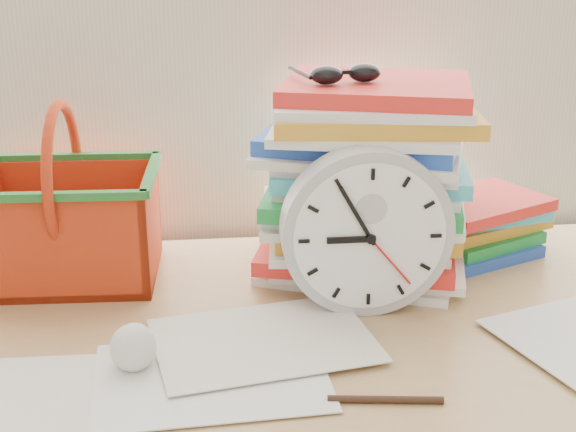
{
  "coord_description": "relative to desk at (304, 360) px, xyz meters",
  "views": [
    {
      "loc": [
        -0.15,
        0.5,
        1.33
      ],
      "look_at": [
        -0.03,
        1.6,
        0.92
      ],
      "focal_mm": 50.0,
      "sensor_mm": 36.0,
      "label": 1
    }
  ],
  "objects": [
    {
      "name": "desk",
      "position": [
        0.0,
        0.0,
        0.0
      ],
      "size": [
        1.4,
        0.7,
        0.75
      ],
      "color": "tan",
      "rests_on": "ground"
    },
    {
      "name": "paper_stack",
      "position": [
        0.13,
        0.17,
        0.24
      ],
      "size": [
        0.41,
        0.36,
        0.34
      ],
      "primitive_type": null,
      "rotation": [
        0.0,
        0.0,
        -0.24
      ],
      "color": "white",
      "rests_on": "desk"
    },
    {
      "name": "clock",
      "position": [
        0.1,
        0.02,
        0.21
      ],
      "size": [
        0.26,
        0.05,
        0.26
      ],
      "primitive_type": "cylinder",
      "rotation": [
        1.57,
        0.0,
        0.0
      ],
      "color": "#AEAFB0",
      "rests_on": "desk"
    },
    {
      "name": "sunglasses",
      "position": [
        0.08,
        0.16,
        0.43
      ],
      "size": [
        0.15,
        0.14,
        0.03
      ],
      "primitive_type": null,
      "rotation": [
        0.0,
        0.0,
        0.22
      ],
      "color": "black",
      "rests_on": "paper_stack"
    },
    {
      "name": "book_stack",
      "position": [
        0.35,
        0.24,
        0.13
      ],
      "size": [
        0.3,
        0.26,
        0.11
      ],
      "primitive_type": null,
      "rotation": [
        0.0,
        0.0,
        0.32
      ],
      "color": "white",
      "rests_on": "desk"
    },
    {
      "name": "basket",
      "position": [
        -0.38,
        0.2,
        0.22
      ],
      "size": [
        0.31,
        0.24,
        0.3
      ],
      "primitive_type": null,
      "rotation": [
        0.0,
        0.0,
        -0.04
      ],
      "color": "red",
      "rests_on": "desk"
    },
    {
      "name": "crumpled_ball",
      "position": [
        -0.25,
        -0.12,
        0.11
      ],
      "size": [
        0.07,
        0.07,
        0.07
      ],
      "primitive_type": "sphere",
      "color": "white",
      "rests_on": "desk"
    },
    {
      "name": "pen",
      "position": [
        0.07,
        -0.24,
        0.08
      ],
      "size": [
        0.15,
        0.03,
        0.01
      ],
      "primitive_type": "cylinder",
      "rotation": [
        0.0,
        1.57,
        -0.13
      ],
      "color": "black",
      "rests_on": "desk"
    },
    {
      "name": "scattered_papers",
      "position": [
        0.0,
        0.0,
        0.08
      ],
      "size": [
        1.26,
        0.42,
        0.02
      ],
      "primitive_type": null,
      "color": "white",
      "rests_on": "desk"
    }
  ]
}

